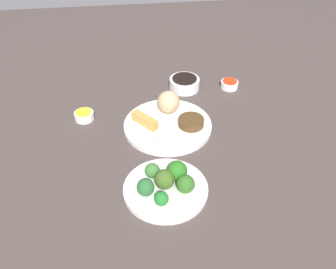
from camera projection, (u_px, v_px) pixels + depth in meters
tabletop at (171, 130)px, 1.22m from camera, size 2.20×2.20×0.02m
main_plate at (168, 127)px, 1.21m from camera, size 0.28×0.28×0.02m
rice_scoop at (168, 102)px, 1.23m from camera, size 0.07×0.07×0.07m
spring_roll at (145, 120)px, 1.19m from camera, size 0.09×0.08×0.03m
crab_rangoon_wonton at (167, 137)px, 1.14m from camera, size 0.08×0.07×0.01m
stir_fry_heap at (191, 122)px, 1.19m from camera, size 0.08×0.08×0.02m
broccoli_plate at (166, 189)px, 1.00m from camera, size 0.22×0.22×0.01m
broccoli_floret_0 at (164, 179)px, 0.98m from camera, size 0.05×0.05×0.05m
broccoli_floret_1 at (161, 199)px, 0.94m from camera, size 0.04×0.04×0.04m
broccoli_floret_2 at (185, 184)px, 0.97m from camera, size 0.05×0.05×0.05m
broccoli_floret_3 at (177, 171)px, 1.00m from camera, size 0.06×0.06×0.06m
broccoli_floret_4 at (146, 187)px, 0.96m from camera, size 0.05×0.05×0.05m
broccoli_floret_5 at (152, 171)px, 1.01m from camera, size 0.04×0.04×0.04m
soy_sauce_bowl at (184, 84)px, 1.38m from camera, size 0.11×0.11×0.04m
soy_sauce_bowl_liquid at (185, 79)px, 1.37m from camera, size 0.09×0.09×0.00m
sauce_ramekin_hot_mustard at (84, 116)px, 1.24m from camera, size 0.06×0.06×0.03m
sauce_ramekin_hot_mustard_liquid at (84, 112)px, 1.23m from camera, size 0.05×0.05×0.00m
sauce_ramekin_sweet_and_sour at (229, 85)px, 1.39m from camera, size 0.06×0.06×0.03m
sauce_ramekin_sweet_and_sour_liquid at (230, 81)px, 1.38m from camera, size 0.05×0.05×0.00m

